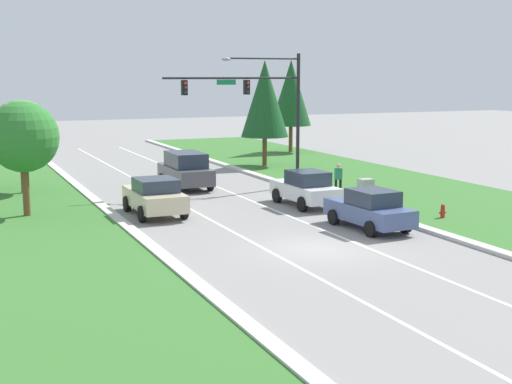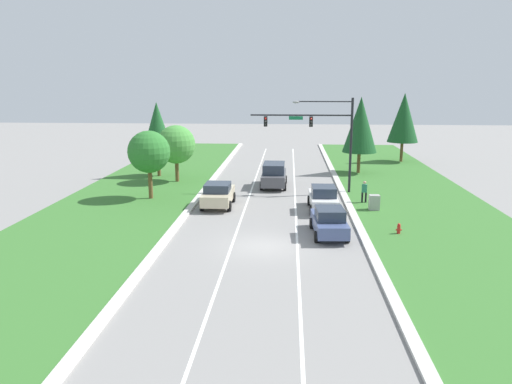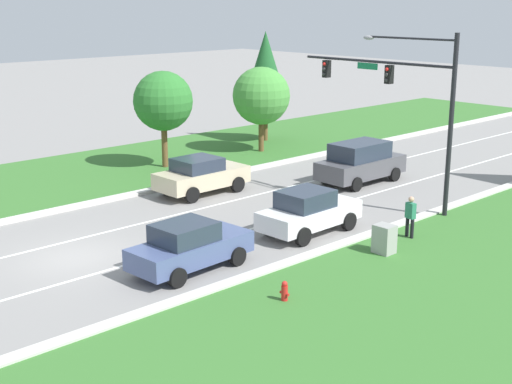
% 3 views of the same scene
% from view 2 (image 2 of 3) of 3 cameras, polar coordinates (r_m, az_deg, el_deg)
% --- Properties ---
extents(ground_plane, '(160.00, 160.00, 0.00)m').
position_cam_2_polar(ground_plane, '(27.46, 0.97, -6.22)').
color(ground_plane, gray).
extents(curb_strip_right, '(0.50, 90.00, 0.15)m').
position_cam_2_polar(curb_strip_right, '(27.75, 12.77, -6.17)').
color(curb_strip_right, beige).
rests_on(curb_strip_right, ground_plane).
extents(curb_strip_left, '(0.50, 90.00, 0.15)m').
position_cam_2_polar(curb_strip_left, '(28.27, -10.61, -5.73)').
color(curb_strip_left, beige).
rests_on(curb_strip_left, ground_plane).
extents(grass_verge_right, '(10.00, 90.00, 0.08)m').
position_cam_2_polar(grass_verge_right, '(29.06, 23.10, -6.11)').
color(grass_verge_right, '#38702D').
rests_on(grass_verge_right, ground_plane).
extents(grass_verge_left, '(10.00, 90.00, 0.08)m').
position_cam_2_polar(grass_verge_left, '(30.00, -20.41, -5.32)').
color(grass_verge_left, '#38702D').
rests_on(grass_verge_left, ground_plane).
extents(lane_stripe_inner_left, '(0.14, 81.00, 0.01)m').
position_cam_2_polar(lane_stripe_inner_left, '(27.60, -2.79, -6.13)').
color(lane_stripe_inner_left, white).
rests_on(lane_stripe_inner_left, ground_plane).
extents(lane_stripe_inner_right, '(0.14, 81.00, 0.01)m').
position_cam_2_polar(lane_stripe_inner_right, '(27.43, 4.75, -6.28)').
color(lane_stripe_inner_right, white).
rests_on(lane_stripe_inner_right, ground_plane).
extents(traffic_signal_mast, '(8.08, 0.41, 7.59)m').
position_cam_2_polar(traffic_signal_mast, '(40.04, 7.50, 7.07)').
color(traffic_signal_mast, black).
rests_on(traffic_signal_mast, ground_plane).
extents(slate_blue_sedan, '(2.15, 4.45, 1.70)m').
position_cam_2_polar(slate_blue_sedan, '(29.40, 8.37, -3.36)').
color(slate_blue_sedan, '#475684').
rests_on(slate_blue_sedan, ground_plane).
extents(champagne_sedan, '(2.18, 4.46, 1.75)m').
position_cam_2_polar(champagne_sedan, '(35.93, -4.36, -0.26)').
color(champagne_sedan, beige).
rests_on(champagne_sedan, ground_plane).
extents(graphite_suv, '(2.21, 4.87, 2.06)m').
position_cam_2_polar(graphite_suv, '(42.51, 2.06, 1.99)').
color(graphite_suv, '#4C4C51').
rests_on(graphite_suv, ground_plane).
extents(white_sedan, '(2.06, 4.40, 1.76)m').
position_cam_2_polar(white_sedan, '(35.03, 7.69, -0.70)').
color(white_sedan, white).
rests_on(white_sedan, ground_plane).
extents(utility_cabinet, '(0.70, 0.60, 1.12)m').
position_cam_2_polar(utility_cabinet, '(35.67, 13.36, -1.22)').
color(utility_cabinet, '#9E9E99').
rests_on(utility_cabinet, ground_plane).
extents(pedestrian, '(0.41, 0.29, 1.69)m').
position_cam_2_polar(pedestrian, '(37.55, 12.27, 0.11)').
color(pedestrian, black).
rests_on(pedestrian, ground_plane).
extents(fire_hydrant, '(0.34, 0.20, 0.70)m').
position_cam_2_polar(fire_hydrant, '(30.53, 16.00, -4.10)').
color(fire_hydrant, red).
rests_on(fire_hydrant, ground_plane).
extents(conifer_near_right_tree, '(3.31, 3.31, 7.41)m').
position_cam_2_polar(conifer_near_right_tree, '(49.30, 11.84, 7.53)').
color(conifer_near_right_tree, brown).
rests_on(conifer_near_right_tree, ground_plane).
extents(oak_near_left_tree, '(3.39, 3.39, 5.09)m').
position_cam_2_polar(oak_near_left_tree, '(44.68, -9.12, 5.38)').
color(oak_near_left_tree, brown).
rests_on(oak_near_left_tree, ground_plane).
extents(conifer_far_right_tree, '(3.34, 3.34, 7.62)m').
position_cam_2_polar(conifer_far_right_tree, '(57.55, 16.52, 8.14)').
color(conifer_far_right_tree, brown).
rests_on(conifer_far_right_tree, ground_plane).
extents(oak_far_left_tree, '(3.18, 3.18, 5.25)m').
position_cam_2_polar(oak_far_left_tree, '(38.39, -12.14, 4.49)').
color(oak_far_left_tree, brown).
rests_on(oak_far_left_tree, ground_plane).
extents(conifer_mid_left_tree, '(2.92, 2.92, 6.99)m').
position_cam_2_polar(conifer_mid_left_tree, '(47.57, -11.22, 7.23)').
color(conifer_mid_left_tree, brown).
rests_on(conifer_mid_left_tree, ground_plane).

